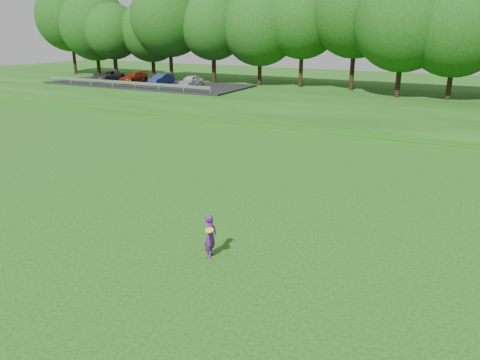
% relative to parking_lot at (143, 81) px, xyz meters
% --- Properties ---
extents(ground, '(140.00, 140.00, 0.00)m').
position_rel_parking_lot_xyz_m(ground, '(24.43, -32.80, -1.01)').
color(ground, '#18480D').
rests_on(ground, ground).
extents(berm, '(130.00, 30.00, 0.60)m').
position_rel_parking_lot_xyz_m(berm, '(24.43, 1.20, -0.71)').
color(berm, '#18480D').
rests_on(berm, ground).
extents(walking_path, '(130.00, 1.60, 0.04)m').
position_rel_parking_lot_xyz_m(walking_path, '(24.43, -12.80, -0.99)').
color(walking_path, gray).
rests_on(walking_path, ground).
extents(treeline, '(104.00, 7.00, 15.00)m').
position_rel_parking_lot_xyz_m(treeline, '(24.43, 5.20, 7.09)').
color(treeline, '#0E3D0F').
rests_on(treeline, berm).
extents(parking_lot, '(24.00, 9.00, 1.38)m').
position_rel_parking_lot_xyz_m(parking_lot, '(0.00, 0.00, 0.00)').
color(parking_lot, black).
rests_on(parking_lot, berm).
extents(woman, '(0.49, 0.71, 1.48)m').
position_rel_parking_lot_xyz_m(woman, '(28.32, -32.45, -0.26)').
color(woman, '#5E1B7C').
rests_on(woman, ground).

